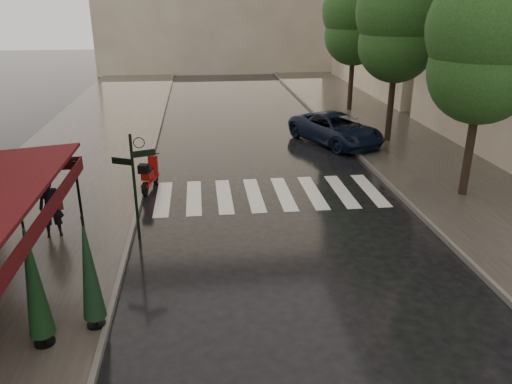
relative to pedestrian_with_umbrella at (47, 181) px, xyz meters
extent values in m
plane|color=black|center=(3.58, -3.26, -1.79)|extent=(120.00, 120.00, 0.00)
cube|color=#38332D|center=(-0.92, 8.74, -1.73)|extent=(6.00, 60.00, 0.12)
cube|color=#38332D|center=(13.83, 8.74, -1.73)|extent=(5.50, 60.00, 0.12)
cube|color=#595651|center=(2.13, 8.74, -1.71)|extent=(0.12, 60.00, 0.16)
cube|color=#595651|center=(11.03, 8.74, -1.71)|extent=(0.12, 60.00, 0.16)
cube|color=silver|center=(2.88, 2.74, -1.78)|extent=(0.50, 3.20, 0.01)
cube|color=silver|center=(3.93, 2.74, -1.78)|extent=(0.50, 3.20, 0.01)
cube|color=silver|center=(4.98, 2.74, -1.78)|extent=(0.50, 3.20, 0.01)
cube|color=silver|center=(6.03, 2.74, -1.78)|extent=(0.50, 3.20, 0.01)
cube|color=silver|center=(7.08, 2.74, -1.78)|extent=(0.50, 3.20, 0.01)
cube|color=silver|center=(8.13, 2.74, -1.78)|extent=(0.50, 3.20, 0.01)
cube|color=silver|center=(9.18, 2.74, -1.78)|extent=(0.50, 3.20, 0.01)
cube|color=silver|center=(10.23, 2.74, -1.78)|extent=(0.50, 3.20, 0.01)
cube|color=#470B0A|center=(1.06, -3.76, 0.56)|extent=(0.04, 7.00, 0.35)
cylinder|color=black|center=(0.93, -0.51, -0.49)|extent=(0.07, 0.07, 2.35)
cylinder|color=black|center=(2.38, -0.26, -0.24)|extent=(0.08, 0.08, 3.10)
cube|color=black|center=(2.68, -0.26, 0.76)|extent=(0.62, 0.26, 0.18)
cube|color=black|center=(2.10, -0.26, 0.56)|extent=(0.56, 0.29, 0.18)
cylinder|color=black|center=(13.18, 1.74, 0.46)|extent=(0.28, 0.28, 4.26)
sphere|color=#143915|center=(13.18, 1.74, 2.51)|extent=(3.40, 3.40, 3.40)
sphere|color=#143915|center=(13.18, 1.74, 3.81)|extent=(3.80, 3.80, 3.80)
cylinder|color=black|center=(13.08, 8.74, 0.57)|extent=(0.28, 0.28, 4.48)
sphere|color=#143915|center=(13.08, 8.74, 2.73)|extent=(3.40, 3.40, 3.40)
sphere|color=#143915|center=(13.08, 8.74, 4.09)|extent=(3.80, 3.80, 3.80)
cylinder|color=black|center=(13.28, 15.74, 0.52)|extent=(0.28, 0.28, 4.37)
sphere|color=#143915|center=(13.28, 15.74, 2.62)|extent=(3.40, 3.40, 3.40)
sphere|color=#143915|center=(13.28, 15.74, 3.95)|extent=(3.80, 3.80, 3.80)
imported|color=black|center=(0.00, 0.00, -0.78)|extent=(0.74, 0.59, 1.77)
imported|color=black|center=(0.00, 0.00, 0.36)|extent=(1.30, 1.32, 0.96)
cube|color=#4F1D15|center=(0.24, 0.07, -0.67)|extent=(0.23, 0.36, 0.38)
cylinder|color=black|center=(2.24, 3.12, -1.54)|extent=(0.20, 0.51, 0.50)
cylinder|color=black|center=(2.50, 4.39, -1.54)|extent=(0.20, 0.51, 0.50)
cube|color=maroon|center=(2.38, 3.78, -1.46)|extent=(0.56, 1.37, 0.10)
cube|color=maroon|center=(2.32, 3.53, -1.15)|extent=(0.42, 0.62, 0.29)
cube|color=maroon|center=(2.47, 4.24, -1.06)|extent=(0.35, 0.19, 0.77)
cylinder|color=black|center=(2.49, 4.34, -0.63)|extent=(0.47, 0.13, 0.04)
cube|color=black|center=(2.25, 3.15, -0.81)|extent=(0.39, 0.37, 0.29)
imported|color=black|center=(10.58, 8.88, -1.08)|extent=(4.21, 5.58, 1.41)
cylinder|color=black|center=(1.02, -4.92, -1.64)|extent=(0.40, 0.40, 0.05)
cylinder|color=black|center=(1.02, -4.92, -0.30)|extent=(0.04, 0.04, 2.63)
cone|color=black|center=(1.02, -4.92, -0.17)|extent=(0.49, 0.49, 2.50)
cylinder|color=black|center=(1.93, -4.44, -1.64)|extent=(0.38, 0.38, 0.05)
cylinder|color=black|center=(1.93, -4.44, -0.42)|extent=(0.04, 0.04, 2.39)
cone|color=black|center=(1.93, -4.44, -0.30)|extent=(0.47, 0.47, 2.27)
camera|label=1|loc=(4.23, -13.40, 4.70)|focal=35.00mm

